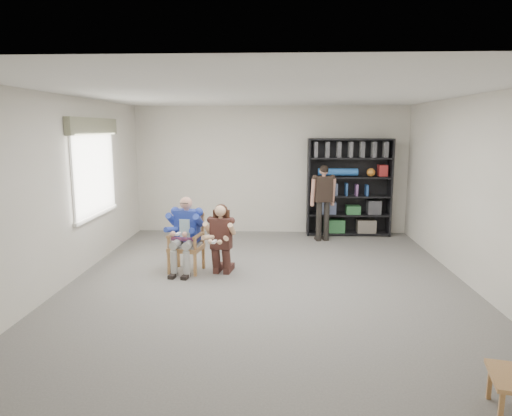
# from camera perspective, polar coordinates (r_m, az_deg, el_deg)

# --- Properties ---
(room_shell) EXTENTS (6.00, 7.00, 2.80)m
(room_shell) POSITION_cam_1_polar(r_m,az_deg,el_deg) (6.67, 1.49, 2.06)
(room_shell) COLOR beige
(room_shell) RESTS_ON ground
(floor) EXTENTS (6.00, 7.00, 0.01)m
(floor) POSITION_cam_1_polar(r_m,az_deg,el_deg) (7.00, 1.44, -9.37)
(floor) COLOR #64615D
(floor) RESTS_ON ground
(window_left) EXTENTS (0.16, 2.00, 1.75)m
(window_left) POSITION_cam_1_polar(r_m,az_deg,el_deg) (8.23, -19.44, 4.61)
(window_left) COLOR silver
(window_left) RESTS_ON room_shell
(armchair) EXTENTS (0.63, 0.62, 0.95)m
(armchair) POSITION_cam_1_polar(r_m,az_deg,el_deg) (7.50, -8.73, -4.35)
(armchair) COLOR #B0753C
(armchair) RESTS_ON floor
(seated_man) EXTENTS (0.65, 0.82, 1.24)m
(seated_man) POSITION_cam_1_polar(r_m,az_deg,el_deg) (7.46, -8.76, -3.29)
(seated_man) COLOR #243295
(seated_man) RESTS_ON floor
(kneeling_woman) EXTENTS (0.59, 0.83, 1.14)m
(kneeling_woman) POSITION_cam_1_polar(r_m,az_deg,el_deg) (7.27, -4.44, -3.98)
(kneeling_woman) COLOR #3C1E1B
(kneeling_woman) RESTS_ON floor
(bookshelf) EXTENTS (1.80, 0.38, 2.10)m
(bookshelf) POSITION_cam_1_polar(r_m,az_deg,el_deg) (10.09, 11.54, 2.55)
(bookshelf) COLOR black
(bookshelf) RESTS_ON floor
(standing_man) EXTENTS (0.54, 0.38, 1.58)m
(standing_man) POSITION_cam_1_polar(r_m,az_deg,el_deg) (9.48, 8.39, 0.59)
(standing_man) COLOR black
(standing_man) RESTS_ON floor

